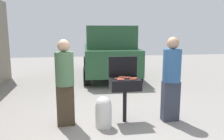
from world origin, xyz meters
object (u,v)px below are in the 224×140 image
Objects in this scene: hot_dog_6 at (121,80)px; hot_dog_10 at (122,77)px; hot_dog_5 at (122,77)px; hot_dog_9 at (133,79)px; hot_dog_4 at (134,78)px; hot_dog_8 at (134,78)px; hot_dog_0 at (127,77)px; hot_dog_7 at (121,79)px; person_right at (171,76)px; propane_tank at (103,111)px; person_left at (65,80)px; parked_minivan at (108,51)px; hot_dog_3 at (118,79)px; bbq_grill at (125,86)px; hot_dog_1 at (121,78)px; hot_dog_2 at (128,78)px.

hot_dog_6 is 1.00× the size of hot_dog_10.
hot_dog_9 is at bearing -59.63° from hot_dog_5.
hot_dog_4 is 1.00× the size of hot_dog_8.
hot_dog_9 is (-0.04, -0.08, 0.00)m from hot_dog_8.
hot_dog_0 is 1.00× the size of hot_dog_9.
hot_dog_7 is 1.06m from person_right.
person_left reaches higher than propane_tank.
parked_minivan reaches higher than hot_dog_4.
hot_dog_8 is (0.28, 0.08, 0.00)m from hot_dog_6.
propane_tank is (-0.31, -0.17, -0.60)m from hot_dog_3.
bbq_grill is 6.96× the size of hot_dog_3.
person_right is (0.99, -0.21, 0.02)m from hot_dog_5.
hot_dog_1 is 1.00× the size of hot_dog_2.
hot_dog_4 and hot_dog_6 have the same top height.
hot_dog_8 is 0.79m from person_right.
parked_minivan is at bearing 84.40° from hot_dog_7.
propane_tank is 0.36× the size of person_right.
hot_dog_7 is at bearing -105.79° from hot_dog_1.
hot_dog_6 is at bearing -163.74° from hot_dog_8.
hot_dog_4 is 0.77m from person_right.
propane_tank is at bearing -165.31° from hot_dog_4.
hot_dog_6 is at bearing -137.53° from hot_dog_2.
bbq_grill is 0.21m from hot_dog_7.
hot_dog_4 is (0.18, -0.03, 0.15)m from bbq_grill.
hot_dog_9 reaches higher than bbq_grill.
hot_dog_8 is (0.31, -0.03, 0.00)m from hot_dog_3.
hot_dog_0 and hot_dog_8 have the same top height.
hot_dog_7 is at bearing -168.80° from hot_dog_4.
hot_dog_10 is (0.07, 0.24, 0.00)m from hot_dog_6.
hot_dog_9 is (0.16, -0.27, 0.00)m from hot_dog_5.
propane_tank is at bearing -157.39° from hot_dog_2.
person_left is 2.14m from person_right.
person_right reaches higher than hot_dog_5.
hot_dog_7 is at bearing -108.03° from hot_dog_5.
hot_dog_3 is 0.34m from hot_dog_4.
hot_dog_10 is 1.14m from person_left.
parked_minivan is at bearing 84.97° from hot_dog_10.
hot_dog_1 is at bearing 32.02° from propane_tank.
hot_dog_7 is 0.07× the size of person_right.
hot_dog_9 is (0.24, -0.00, 0.00)m from hot_dog_6.
person_left is at bearing 177.87° from hot_dog_4.
hot_dog_7 is at bearing -174.19° from hot_dog_8.
hot_dog_9 is 4.86m from parked_minivan.
person_left reaches higher than hot_dog_7.
hot_dog_5 is 1.15m from person_left.
hot_dog_3 and hot_dog_6 have the same top height.
hot_dog_5 is at bearing 120.37° from hot_dog_9.
hot_dog_4 is 0.27m from hot_dog_5.
bbq_grill is at bearing 40.24° from hot_dog_7.
propane_tank is at bearing -153.06° from hot_dog_0.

